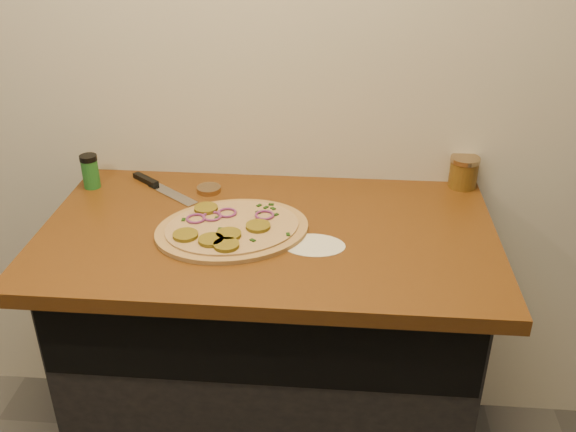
# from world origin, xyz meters

# --- Properties ---
(cabinet) EXTENTS (1.10, 0.60, 0.86)m
(cabinet) POSITION_xyz_m (0.00, 1.45, 0.43)
(cabinet) COLOR black
(cabinet) RESTS_ON ground
(countertop) EXTENTS (1.20, 0.70, 0.04)m
(countertop) POSITION_xyz_m (0.00, 1.42, 0.88)
(countertop) COLOR #613612
(countertop) RESTS_ON cabinet
(pizza) EXTENTS (0.51, 0.51, 0.03)m
(pizza) POSITION_xyz_m (-0.09, 1.39, 0.91)
(pizza) COLOR tan
(pizza) RESTS_ON countertop
(chefs_knife) EXTENTS (0.24, 0.20, 0.02)m
(chefs_knife) POSITION_xyz_m (-0.35, 1.63, 0.91)
(chefs_knife) COLOR #B7BAC1
(chefs_knife) RESTS_ON countertop
(mason_jar_lid) EXTENTS (0.08, 0.08, 0.01)m
(mason_jar_lid) POSITION_xyz_m (-0.20, 1.62, 0.91)
(mason_jar_lid) COLOR #9D815B
(mason_jar_lid) RESTS_ON countertop
(salsa_jar) EXTENTS (0.09, 0.09, 0.09)m
(salsa_jar) POSITION_xyz_m (0.55, 1.72, 0.95)
(salsa_jar) COLOR maroon
(salsa_jar) RESTS_ON countertop
(spice_shaker) EXTENTS (0.05, 0.05, 0.10)m
(spice_shaker) POSITION_xyz_m (-0.55, 1.62, 0.95)
(spice_shaker) COLOR #216928
(spice_shaker) RESTS_ON countertop
(flour_spill) EXTENTS (0.17, 0.17, 0.00)m
(flour_spill) POSITION_xyz_m (0.12, 1.34, 0.90)
(flour_spill) COLOR silver
(flour_spill) RESTS_ON countertop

